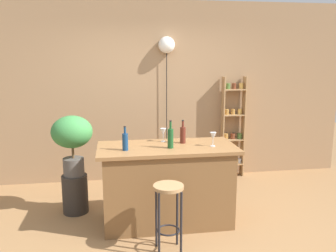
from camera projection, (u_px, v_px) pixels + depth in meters
ground at (171, 233)px, 3.97m from camera, size 12.00×12.00×0.00m
back_wall at (151, 92)px, 5.59m from camera, size 6.40×0.10×2.80m
kitchen_counter at (167, 184)px, 4.17m from camera, size 1.60×0.74×0.94m
bar_stool at (168, 203)px, 3.52m from camera, size 0.30×0.30×0.71m
spice_shelf at (233, 128)px, 5.75m from camera, size 0.37×0.16×1.64m
plant_stool at (75, 194)px, 4.47m from camera, size 0.32×0.32×0.49m
potted_plant at (72, 137)px, 4.33m from camera, size 0.50×0.45×0.76m
bottle_soda_blue at (125, 141)px, 3.88m from camera, size 0.06×0.06×0.27m
bottle_olive_oil at (170, 138)px, 3.97m from camera, size 0.07×0.07×0.32m
bottle_wine_red at (183, 134)px, 4.20m from camera, size 0.07×0.07×0.28m
wine_glass_left at (163, 132)px, 4.27m from camera, size 0.07×0.07×0.16m
wine_glass_center at (213, 136)px, 4.05m from camera, size 0.07×0.07×0.16m
pendant_globe_light at (167, 46)px, 5.38m from camera, size 0.25×0.25×2.26m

